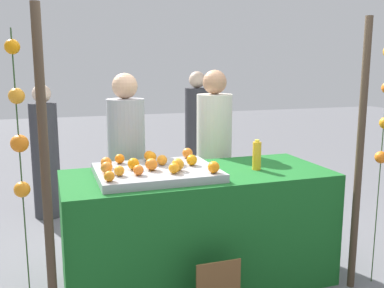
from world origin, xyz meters
name	(u,v)px	position (x,y,z in m)	size (l,w,h in m)	color
ground_plane	(198,280)	(0.00, 0.00, 0.00)	(24.00, 24.00, 0.00)	slate
stall_counter	(198,227)	(0.00, 0.00, 0.45)	(2.08, 0.87, 0.90)	#196023
orange_tray	(157,172)	(-0.33, -0.01, 0.93)	(0.89, 0.70, 0.06)	#9EA0A5
orange_0	(162,160)	(-0.27, 0.09, 1.00)	(0.08, 0.08, 0.08)	orange
orange_1	(152,164)	(-0.38, -0.05, 1.01)	(0.09, 0.09, 0.09)	orange
orange_2	(192,160)	(-0.05, 0.01, 1.00)	(0.08, 0.08, 0.08)	orange
orange_3	(120,159)	(-0.57, 0.25, 1.00)	(0.08, 0.08, 0.08)	orange
orange_4	(133,164)	(-0.50, 0.01, 1.01)	(0.09, 0.09, 0.09)	orange
orange_5	(138,170)	(-0.50, -0.17, 1.00)	(0.08, 0.08, 0.08)	orange
orange_6	(119,171)	(-0.63, -0.14, 1.00)	(0.07, 0.07, 0.07)	orange
orange_7	(188,153)	(0.00, 0.27, 1.01)	(0.09, 0.09, 0.09)	orange
orange_8	(106,163)	(-0.69, 0.13, 1.00)	(0.08, 0.08, 0.08)	orange
orange_9	(214,167)	(0.02, -0.27, 1.01)	(0.09, 0.09, 0.09)	orange
orange_10	(149,156)	(-0.33, 0.27, 1.00)	(0.08, 0.08, 0.08)	orange
orange_11	(109,176)	(-0.72, -0.27, 1.00)	(0.07, 0.07, 0.07)	orange
orange_12	(107,168)	(-0.71, -0.04, 1.01)	(0.09, 0.09, 0.09)	orange
orange_13	(178,165)	(-0.20, -0.12, 1.01)	(0.09, 0.09, 0.09)	orange
orange_14	(151,157)	(-0.33, 0.20, 1.01)	(0.09, 0.09, 0.09)	orange
orange_15	(174,168)	(-0.25, -0.20, 1.00)	(0.08, 0.08, 0.08)	orange
juice_bottle	(257,155)	(0.48, -0.06, 1.02)	(0.07, 0.07, 0.24)	gold
vendor_left	(127,173)	(-0.44, 0.69, 0.77)	(0.33, 0.33, 1.66)	#99999E
vendor_right	(214,164)	(0.42, 0.72, 0.78)	(0.34, 0.34, 1.68)	beige
crowd_person_0	(45,156)	(-1.14, 2.00, 0.71)	(0.30, 0.30, 1.52)	#333338
crowd_person_1	(197,136)	(0.84, 2.45, 0.77)	(0.33, 0.33, 1.64)	#333338
canopy_post_left	(46,184)	(-1.12, -0.47, 1.04)	(0.06, 0.06, 2.07)	#473828
canopy_post_right	(359,158)	(1.12, -0.47, 1.04)	(0.06, 0.06, 2.07)	#473828
garland_strand_left	(18,130)	(-1.25, -0.53, 1.37)	(0.10, 0.10, 1.92)	#2D4C23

